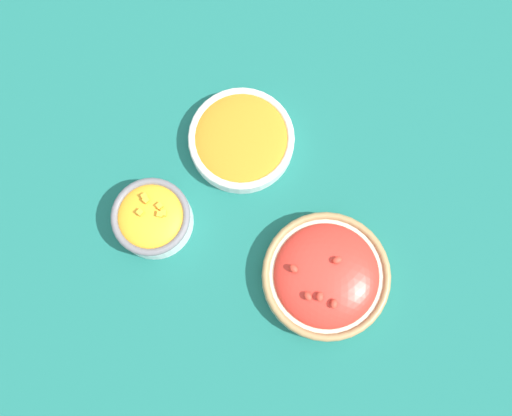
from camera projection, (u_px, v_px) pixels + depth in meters
ground_plane at (256, 212)px, 0.96m from camera, size 3.00×3.00×0.00m
bowl_carrots at (241, 139)px, 0.96m from camera, size 0.18×0.18×0.04m
bowl_cherry_tomatoes at (326, 276)px, 0.91m from camera, size 0.21×0.21×0.07m
bowl_squash at (152, 218)px, 0.92m from camera, size 0.13×0.13×0.07m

